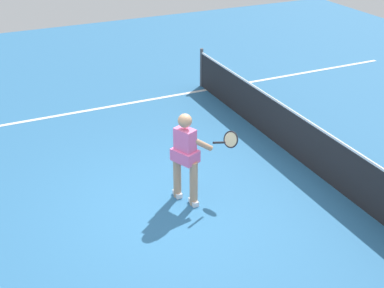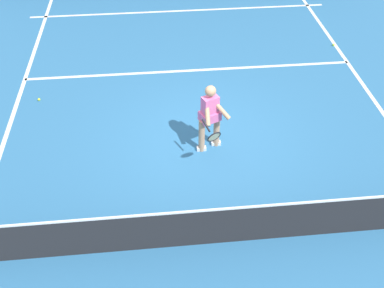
{
  "view_description": "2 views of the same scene",
  "coord_description": "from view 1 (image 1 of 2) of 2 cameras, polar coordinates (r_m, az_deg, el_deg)",
  "views": [
    {
      "loc": [
        6.37,
        -2.66,
        4.76
      ],
      "look_at": [
        -0.21,
        0.38,
        0.94
      ],
      "focal_mm": 48.15,
      "sensor_mm": 36.0,
      "label": 1
    },
    {
      "loc": [
        0.98,
        7.21,
        6.28
      ],
      "look_at": [
        0.35,
        1.0,
        0.82
      ],
      "focal_mm": 41.46,
      "sensor_mm": 36.0,
      "label": 2
    }
  ],
  "objects": [
    {
      "name": "ground_plane",
      "position": [
        8.38,
        -1.77,
        -6.83
      ],
      "size": [
        23.6,
        23.6,
        0.0
      ],
      "primitive_type": "plane",
      "color": "teal"
    },
    {
      "name": "tennis_player",
      "position": [
        8.09,
        -0.58,
        -1.16
      ],
      "size": [
        0.67,
        1.12,
        1.55
      ],
      "color": "tan",
      "rests_on": "ground"
    },
    {
      "name": "court_net",
      "position": [
        9.36,
        13.4,
        -0.46
      ],
      "size": [
        9.29,
        0.08,
        0.97
      ],
      "color": "#4C4C51",
      "rests_on": "ground"
    },
    {
      "name": "sideline_left_marking",
      "position": [
        11.98,
        -9.93,
        3.96
      ],
      "size": [
        0.1,
        16.16,
        0.01
      ],
      "primitive_type": "cube",
      "color": "white",
      "rests_on": "ground"
    }
  ]
}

